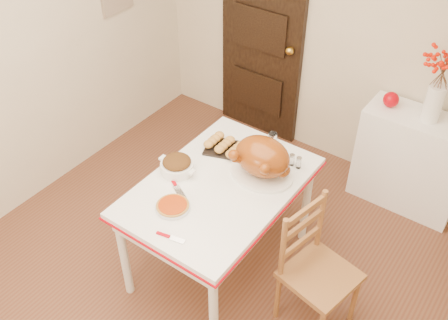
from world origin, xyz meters
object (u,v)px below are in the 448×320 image
Objects in this scene: pumpkin_pie at (173,206)px; sideboard at (411,161)px; turkey_platter at (262,158)px; chair_oak at (321,273)px; kitchen_table at (220,226)px.

sideboard is at bearing 62.21° from pumpkin_pie.
turkey_platter reaches higher than pumpkin_pie.
sideboard is at bearing 9.60° from chair_oak.
sideboard reaches higher than kitchen_table.
kitchen_table is 6.14× the size of pumpkin_pie.
chair_oak is 1.05m from pumpkin_pie.
kitchen_table is 0.82m from chair_oak.
pumpkin_pie is (-0.93, -0.34, 0.35)m from chair_oak.
kitchen_table is 2.95× the size of turkey_platter.
chair_oak is at bearing -92.12° from sideboard.
chair_oak reaches higher than sideboard.
kitchen_table is at bearing -116.71° from turkey_platter.
chair_oak is 0.84m from turkey_platter.
turkey_platter is (-0.64, 0.27, 0.48)m from chair_oak.
kitchen_table is at bearing 73.26° from pumpkin_pie.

